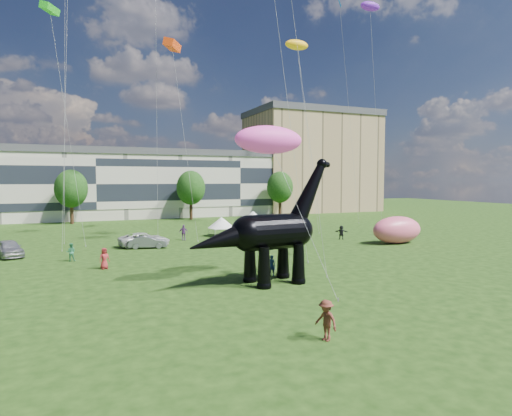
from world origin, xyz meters
name	(u,v)px	position (x,y,z in m)	size (l,w,h in m)	color
ground	(276,298)	(0.00, 0.00, 0.00)	(220.00, 220.00, 0.00)	#16330C
terrace_row	(95,186)	(-8.00, 62.00, 6.00)	(78.00, 11.00, 12.00)	beige
apartment_block	(311,164)	(40.00, 65.00, 11.00)	(28.00, 18.00, 22.00)	tan
tree_mid_left	(71,186)	(-12.00, 53.00, 6.29)	(5.20, 5.20, 9.44)	#382314
tree_mid_right	(191,185)	(8.00, 53.00, 6.29)	(5.20, 5.20, 9.44)	#382314
tree_far_right	(280,185)	(26.00, 53.00, 6.29)	(5.20, 5.20, 9.44)	#382314
dinosaur_sculpture	(268,234)	(1.08, 3.62, 3.45)	(11.22, 3.36, 9.14)	black
car_silver	(9,248)	(-17.17, 22.45, 0.81)	(1.90, 4.73, 1.61)	#B4B3B8
car_grey	(148,242)	(-4.33, 22.55, 0.66)	(1.40, 4.02, 1.33)	slate
car_white	(144,240)	(-4.49, 23.90, 0.76)	(2.51, 5.44, 1.51)	silver
car_dark	(255,233)	(8.98, 24.83, 0.73)	(2.04, 5.02, 1.46)	#595960
gazebo_near	(221,223)	(5.99, 29.07, 1.72)	(3.55, 3.55, 2.44)	white
gazebo_far	(253,217)	(12.27, 33.65, 1.90)	(4.51, 4.51, 2.71)	white
inflatable_pink	(397,230)	(22.36, 15.08, 1.55)	(6.22, 3.11, 3.11)	#FB6185
visitors	(186,252)	(-2.28, 13.83, 0.87)	(53.53, 45.25, 1.86)	#67367A
kites	(271,23)	(7.48, 17.20, 23.18)	(57.77, 42.72, 28.95)	#E03F0E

